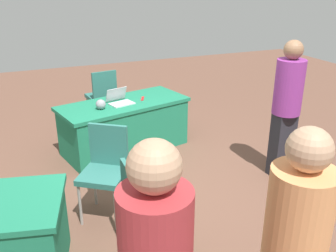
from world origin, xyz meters
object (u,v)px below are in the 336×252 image
chair_tucked_right (102,94)px  yarn_ball (101,104)px  chair_aisle (145,208)px  person_attendee_browsing (287,103)px  scissors_red (143,99)px  laptop_silver (120,101)px  table_foreground (125,126)px  chair_tucked_left (105,166)px

chair_tucked_right → yarn_ball: chair_tucked_right is taller
chair_aisle → yarn_ball: chair_aisle is taller
chair_aisle → person_attendee_browsing: bearing=111.9°
person_attendee_browsing → scissors_red: size_ratio=9.57×
laptop_silver → yarn_ball: bearing=8.9°
table_foreground → laptop_silver: laptop_silver is taller
chair_tucked_right → person_attendee_browsing: person_attendee_browsing is taller
chair_aisle → person_attendee_browsing: person_attendee_browsing is taller
chair_tucked_right → chair_aisle: size_ratio=0.99×
table_foreground → person_attendee_browsing: (-1.63, 1.48, 0.60)m
yarn_ball → table_foreground: bearing=-154.7°
chair_tucked_right → scissors_red: 1.13m
chair_aisle → yarn_ball: bearing=176.6°
table_foreground → chair_tucked_left: chair_tucked_left is taller
laptop_silver → chair_tucked_left: bearing=53.0°
yarn_ball → scissors_red: bearing=-161.9°
chair_tucked_left → person_attendee_browsing: 2.29m
chair_tucked_right → scissors_red: size_ratio=5.31×
chair_tucked_right → yarn_ball: size_ratio=7.11×
chair_tucked_left → chair_aisle: bearing=134.4°
table_foreground → scissors_red: bearing=-171.3°
laptop_silver → yarn_ball: (0.30, 0.14, 0.03)m
scissors_red → yarn_ball: bearing=-48.6°
person_attendee_browsing → yarn_ball: bearing=142.4°
laptop_silver → scissors_red: laptop_silver is taller
laptop_silver → person_attendee_browsing: bearing=123.8°
scissors_red → chair_tucked_left: bearing=-8.0°
table_foreground → scissors_red: scissors_red is taller
chair_aisle → chair_tucked_left: bearing=-170.6°
scissors_red → chair_tucked_right: bearing=-137.7°
table_foreground → laptop_silver: 0.41m
table_foreground → yarn_ball: bearing=25.3°
person_attendee_browsing → yarn_ball: person_attendee_browsing is taller
chair_tucked_left → laptop_silver: size_ratio=2.55×
table_foreground → chair_tucked_right: 1.12m
chair_aisle → laptop_silver: size_ratio=2.52×
person_attendee_browsing → scissors_red: 2.04m
chair_tucked_right → chair_aisle: bearing=-105.5°
person_attendee_browsing → chair_aisle: bearing=-162.2°
chair_tucked_left → yarn_ball: bearing=-66.5°
chair_tucked_left → person_attendee_browsing: bearing=-145.1°
yarn_ball → person_attendee_browsing: bearing=146.6°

